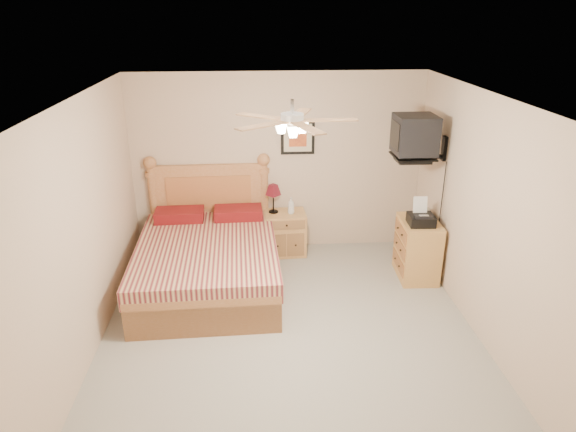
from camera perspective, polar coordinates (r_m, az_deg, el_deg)
name	(u,v)px	position (r m, az deg, el deg)	size (l,w,h in m)	color
floor	(290,336)	(5.65, 0.23, -13.14)	(4.50, 4.50, 0.00)	gray
ceiling	(290,100)	(4.67, 0.27, 12.75)	(4.00, 4.50, 0.04)	white
wall_back	(278,164)	(7.14, -1.12, 5.82)	(4.00, 0.04, 2.50)	#C3A990
wall_front	(320,386)	(3.11, 3.54, -18.30)	(4.00, 0.04, 2.50)	#C3A990
wall_left	(82,235)	(5.28, -21.96, -1.96)	(0.04, 4.50, 2.50)	#C3A990
wall_right	(488,223)	(5.54, 21.36, -0.75)	(0.04, 4.50, 2.50)	#C3A990
bed	(206,235)	(6.29, -9.11, -2.12)	(1.66, 2.18, 1.41)	#AA6534
nightstand	(285,233)	(7.24, -0.34, -1.90)	(0.57, 0.42, 0.61)	#A37643
table_lamp	(273,198)	(7.07, -1.64, 1.96)	(0.22, 0.22, 0.41)	maroon
lotion_bottle	(291,205)	(7.06, 0.34, 1.18)	(0.09, 0.09, 0.24)	silver
framed_picture	(298,138)	(7.04, 1.09, 8.70)	(0.46, 0.04, 0.46)	black
dresser	(417,249)	(6.79, 14.18, -3.57)	(0.46, 0.66, 0.78)	tan
fax_machine	(422,212)	(6.48, 14.65, 0.42)	(0.31, 0.33, 0.33)	black
magazine_lower	(414,214)	(6.81, 13.84, 0.22)	(0.19, 0.26, 0.02)	tan
magazine_upper	(414,211)	(6.84, 13.86, 0.50)	(0.21, 0.29, 0.02)	gray
wall_tv	(427,138)	(6.46, 15.17, 8.42)	(0.56, 0.46, 0.58)	black
ceiling_fan	(292,120)	(4.50, 0.47, 10.57)	(1.14, 1.14, 0.28)	silver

